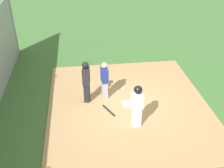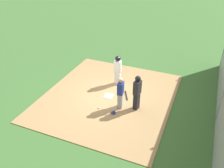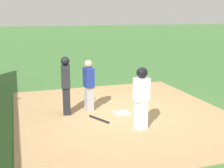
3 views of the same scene
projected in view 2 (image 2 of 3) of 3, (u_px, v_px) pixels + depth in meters
The scene contains 9 objects.
ground_plane at pixel (109, 97), 12.42m from camera, with size 140.00×140.00×0.00m, color #3D6B33.
dirt_infield at pixel (109, 96), 12.42m from camera, with size 7.20×6.40×0.03m, color #A88456.
home_plate at pixel (109, 96), 12.40m from camera, with size 0.44×0.44×0.02m, color white.
catcher at pixel (121, 92), 11.18m from camera, with size 0.41×0.30×1.61m.
umpire at pixel (137, 92), 11.03m from camera, with size 0.42×0.32×1.78m.
runner at pixel (118, 68), 12.99m from camera, with size 0.31×0.41×1.68m.
baseball_bat at pixel (126, 95), 12.41m from camera, with size 0.06×0.06×0.82m, color black.
catcher_mask at pixel (113, 112), 11.15m from camera, with size 0.24×0.20×0.12m, color navy.
baseball at pixel (99, 108), 11.49m from camera, with size 0.07×0.07×0.07m, color white.
Camera 2 is at (-9.42, -4.11, 7.01)m, focal length 38.40 mm.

